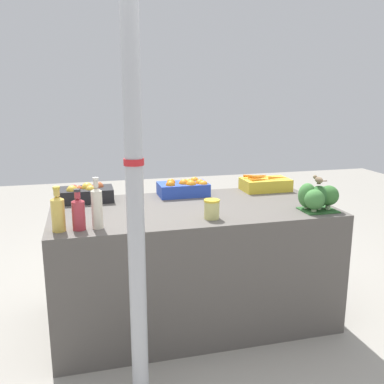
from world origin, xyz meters
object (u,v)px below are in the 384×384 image
object	(u,v)px
orange_crate	(185,188)
pickle_jar	(212,209)
apple_crate	(86,193)
broccoli_pile	(318,197)
carrot_crate	(265,184)
juice_bottle_golden	(58,213)
support_pole	(135,186)
juice_bottle_ruby	(78,213)
sparrow_bird	(318,180)
juice_bottle_cloudy	(97,207)

from	to	relation	value
orange_crate	pickle_jar	world-z (taller)	orange_crate
apple_crate	broccoli_pile	bearing A→B (deg)	-23.54
carrot_crate	juice_bottle_golden	distance (m)	1.64
apple_crate	support_pole	bearing A→B (deg)	-78.94
orange_crate	juice_bottle_golden	size ratio (longest dim) A/B	1.44
apple_crate	pickle_jar	distance (m)	0.96
juice_bottle_golden	juice_bottle_ruby	bearing A→B (deg)	0.00
orange_crate	juice_bottle_golden	distance (m)	1.08
carrot_crate	juice_bottle_golden	world-z (taller)	juice_bottle_golden
juice_bottle_ruby	sparrow_bird	distance (m)	1.49
sparrow_bird	orange_crate	bearing A→B (deg)	44.88
apple_crate	juice_bottle_ruby	size ratio (longest dim) A/B	1.57
juice_bottle_golden	broccoli_pile	bearing A→B (deg)	0.72
carrot_crate	orange_crate	bearing A→B (deg)	-179.64
juice_bottle_ruby	pickle_jar	world-z (taller)	juice_bottle_ruby
apple_crate	sparrow_bird	xyz separation A→B (m)	(1.43, -0.62, 0.15)
apple_crate	pickle_jar	size ratio (longest dim) A/B	3.08
sparrow_bird	broccoli_pile	bearing A→B (deg)	-133.13
carrot_crate	juice_bottle_cloudy	distance (m)	1.46
apple_crate	sparrow_bird	size ratio (longest dim) A/B	2.67
carrot_crate	pickle_jar	xyz separation A→B (m)	(-0.63, -0.63, 0.01)
apple_crate	juice_bottle_cloudy	bearing A→B (deg)	-85.60
support_pole	juice_bottle_cloudy	size ratio (longest dim) A/B	7.81
juice_bottle_golden	pickle_jar	xyz separation A→B (m)	(0.88, 0.02, -0.05)
carrot_crate	pickle_jar	size ratio (longest dim) A/B	3.08
apple_crate	broccoli_pile	size ratio (longest dim) A/B	1.47
juice_bottle_golden	juice_bottle_ruby	size ratio (longest dim) A/B	1.09
juice_bottle_golden	pickle_jar	distance (m)	0.89
carrot_crate	juice_bottle_ruby	bearing A→B (deg)	-155.25
juice_bottle_golden	sparrow_bird	distance (m)	1.60
juice_bottle_ruby	orange_crate	bearing A→B (deg)	40.30
apple_crate	broccoli_pile	xyz separation A→B (m)	(1.44, -0.63, 0.03)
carrot_crate	sparrow_bird	world-z (taller)	sparrow_bird
juice_bottle_golden	juice_bottle_ruby	distance (m)	0.11
juice_bottle_golden	juice_bottle_cloudy	size ratio (longest dim) A/B	0.86
juice_bottle_golden	apple_crate	bearing A→B (deg)	76.14
orange_crate	broccoli_pile	world-z (taller)	broccoli_pile
support_pole	carrot_crate	bearing A→B (deg)	43.50
juice_bottle_cloudy	pickle_jar	world-z (taller)	juice_bottle_cloudy
broccoli_pile	pickle_jar	xyz separation A→B (m)	(-0.71, 0.00, -0.03)
apple_crate	pickle_jar	bearing A→B (deg)	-40.76
support_pole	juice_bottle_cloudy	world-z (taller)	support_pole
carrot_crate	apple_crate	bearing A→B (deg)	-179.94
juice_bottle_golden	juice_bottle_ruby	xyz separation A→B (m)	(0.11, 0.00, -0.01)
orange_crate	sparrow_bird	xyz separation A→B (m)	(0.73, -0.62, 0.15)
carrot_crate	pickle_jar	bearing A→B (deg)	-135.03
juice_bottle_golden	support_pole	bearing A→B (deg)	-49.58
juice_bottle_golden	sparrow_bird	size ratio (longest dim) A/B	1.85
broccoli_pile	pickle_jar	distance (m)	0.71
broccoli_pile	sparrow_bird	distance (m)	0.11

